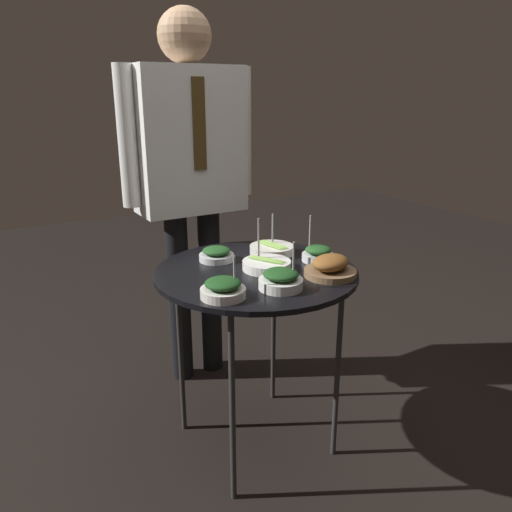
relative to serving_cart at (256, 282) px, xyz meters
name	(u,v)px	position (x,y,z in m)	size (l,w,h in m)	color
ground_plane	(256,440)	(0.00, 0.00, -0.67)	(8.00, 8.00, 0.00)	black
serving_cart	(256,282)	(0.00, 0.00, 0.00)	(0.71, 0.71, 0.71)	black
bowl_spinach_far_rim	(216,254)	(-0.07, 0.16, 0.07)	(0.13, 0.13, 0.05)	silver
bowl_asparagus_front_left	(267,265)	(0.03, -0.02, 0.06)	(0.17, 0.17, 0.17)	white
bowl_spinach_center	(223,289)	(-0.21, -0.16, 0.08)	(0.14, 0.14, 0.13)	silver
bowl_roast_front_right	(330,267)	(0.18, -0.18, 0.08)	(0.18, 0.18, 0.07)	brown
bowl_spinach_back_left	(318,254)	(0.25, -0.03, 0.07)	(0.12, 0.12, 0.17)	silver
bowl_asparagus_mid_right	(272,249)	(0.15, 0.13, 0.07)	(0.17, 0.17, 0.15)	silver
bowl_spinach_mid_left	(281,280)	(-0.02, -0.19, 0.08)	(0.14, 0.14, 0.15)	white
waiter_figure	(190,159)	(0.02, 0.59, 0.37)	(0.60, 0.23, 1.63)	black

